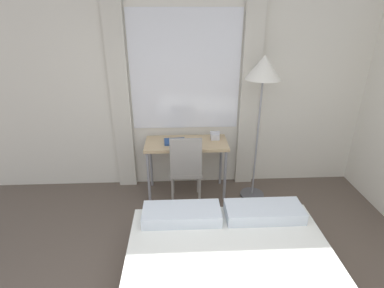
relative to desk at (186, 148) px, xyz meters
The scene contains 6 objects.
wall_back_with_window 0.75m from the desk, 81.38° to the left, with size 5.70×0.13×2.70m.
desk is the anchor object (origin of this frame).
desk_chair 0.29m from the desk, 93.67° to the right, with size 0.40×0.40×0.96m.
standing_lamp 1.29m from the desk, ahead, with size 0.42×0.42×1.86m.
telephone 0.41m from the desk, 14.00° to the left, with size 0.13×0.13×0.10m.
book 0.17m from the desk, behind, with size 0.28×0.21×0.02m.
Camera 1 is at (-0.15, -0.99, 2.31)m, focal length 28.00 mm.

